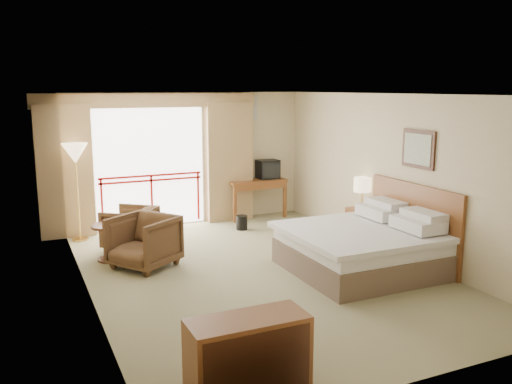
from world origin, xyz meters
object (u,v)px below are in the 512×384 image
nightstand (362,226)px  armchair_near (145,267)px  table_lamp (362,185)px  tv (268,169)px  bed (363,247)px  side_table (109,236)px  desk (254,187)px  armchair_far (131,248)px  floor_lamp (75,157)px  dresser (248,356)px  wastebasket (242,223)px

nightstand → armchair_near: (-3.93, 0.31, -0.32)m
table_lamp → tv: tv is taller
nightstand → table_lamp: bearing=94.7°
bed → nightstand: size_ratio=3.35×
bed → side_table: 4.09m
desk → tv: (0.30, -0.06, 0.39)m
bed → armchair_near: bearing=152.6°
table_lamp → armchair_far: table_lamp is taller
armchair_near → floor_lamp: bearing=165.4°
armchair_near → dresser: (0.05, -3.99, 0.37)m
desk → dresser: (-2.94, -6.39, -0.28)m
armchair_far → armchair_near: 1.10m
nightstand → desk: 2.88m
desk → side_table: 3.90m
bed → table_lamp: (0.89, 1.32, 0.69)m
nightstand → dresser: size_ratio=0.57×
desk → dresser: 7.04m
wastebasket → armchair_near: (-2.30, -1.48, -0.14)m
desk → dresser: desk is taller
desk → tv: size_ratio=2.83×
wastebasket → floor_lamp: bearing=169.7°
nightstand → armchair_far: size_ratio=0.78×
armchair_near → wastebasket: bearing=88.2°
desk → tv: 0.49m
tv → armchair_far: tv is taller
nightstand → floor_lamp: (-4.67, 2.34, 1.24)m
nightstand → table_lamp: (0.00, 0.05, 0.75)m
side_table → floor_lamp: bearing=101.3°
bed → armchair_far: bearing=138.6°
desk → side_table: (-3.44, -1.83, -0.24)m
tv → wastebasket: 1.59m
desk → side_table: desk is taller
tv → armchair_far: size_ratio=0.56×
wastebasket → floor_lamp: floor_lamp is taller
nightstand → desk: size_ratio=0.49×
bed → floor_lamp: bearing=136.3°
bed → nightstand: 1.55m
bed → wastebasket: size_ratio=7.48×
armchair_near → table_lamp: bearing=51.7°
armchair_far → dresser: bearing=39.1°
tv → wastebasket: size_ratio=1.60×
bed → tv: tv is taller
bed → tv: size_ratio=4.68×
bed → wastebasket: (-0.74, 3.05, -0.23)m
armchair_far → wastebasket: bearing=138.0°
armchair_far → tv: bearing=149.3°
armchair_far → floor_lamp: (-0.75, 0.93, 1.55)m
dresser → side_table: bearing=99.0°
armchair_far → floor_lamp: 1.96m
table_lamp → armchair_far: bearing=160.9°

